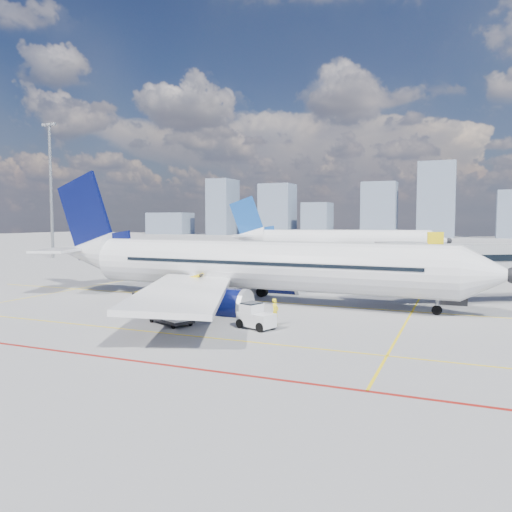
{
  "coord_description": "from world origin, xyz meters",
  "views": [
    {
      "loc": [
        17.62,
        -32.93,
        7.27
      ],
      "look_at": [
        0.21,
        8.83,
        4.0
      ],
      "focal_mm": 35.0,
      "sensor_mm": 36.0,
      "label": 1
    }
  ],
  "objects_px": {
    "baggage_tug": "(255,316)",
    "belt_loader": "(161,294)",
    "ramp_worker": "(275,312)",
    "cargo_dolly": "(171,309)",
    "second_aircraft": "(336,241)",
    "main_aircraft": "(241,265)"
  },
  "relations": [
    {
      "from": "main_aircraft",
      "to": "second_aircraft",
      "type": "bearing_deg",
      "value": 96.62
    },
    {
      "from": "cargo_dolly",
      "to": "ramp_worker",
      "type": "height_order",
      "value": "cargo_dolly"
    },
    {
      "from": "second_aircraft",
      "to": "ramp_worker",
      "type": "bearing_deg",
      "value": -94.82
    },
    {
      "from": "main_aircraft",
      "to": "baggage_tug",
      "type": "bearing_deg",
      "value": -59.45
    },
    {
      "from": "baggage_tug",
      "to": "belt_loader",
      "type": "relative_size",
      "value": 0.43
    },
    {
      "from": "baggage_tug",
      "to": "cargo_dolly",
      "type": "relative_size",
      "value": 0.72
    },
    {
      "from": "second_aircraft",
      "to": "ramp_worker",
      "type": "height_order",
      "value": "second_aircraft"
    },
    {
      "from": "baggage_tug",
      "to": "belt_loader",
      "type": "xyz_separation_m",
      "value": [
        -12.06,
        6.93,
        -0.15
      ]
    },
    {
      "from": "belt_loader",
      "to": "main_aircraft",
      "type": "bearing_deg",
      "value": 16.71
    },
    {
      "from": "belt_loader",
      "to": "ramp_worker",
      "type": "distance_m",
      "value": 13.91
    },
    {
      "from": "ramp_worker",
      "to": "main_aircraft",
      "type": "bearing_deg",
      "value": 45.09
    },
    {
      "from": "second_aircraft",
      "to": "belt_loader",
      "type": "distance_m",
      "value": 58.67
    },
    {
      "from": "second_aircraft",
      "to": "baggage_tug",
      "type": "distance_m",
      "value": 66.37
    },
    {
      "from": "main_aircraft",
      "to": "cargo_dolly",
      "type": "height_order",
      "value": "main_aircraft"
    },
    {
      "from": "second_aircraft",
      "to": "baggage_tug",
      "type": "height_order",
      "value": "second_aircraft"
    },
    {
      "from": "second_aircraft",
      "to": "cargo_dolly",
      "type": "relative_size",
      "value": 10.8
    },
    {
      "from": "belt_loader",
      "to": "ramp_worker",
      "type": "bearing_deg",
      "value": -32.16
    },
    {
      "from": "belt_loader",
      "to": "ramp_worker",
      "type": "height_order",
      "value": "belt_loader"
    },
    {
      "from": "cargo_dolly",
      "to": "belt_loader",
      "type": "height_order",
      "value": "belt_loader"
    },
    {
      "from": "main_aircraft",
      "to": "cargo_dolly",
      "type": "bearing_deg",
      "value": -90.12
    },
    {
      "from": "baggage_tug",
      "to": "main_aircraft",
      "type": "bearing_deg",
      "value": 138.93
    },
    {
      "from": "baggage_tug",
      "to": "ramp_worker",
      "type": "height_order",
      "value": "ramp_worker"
    }
  ]
}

